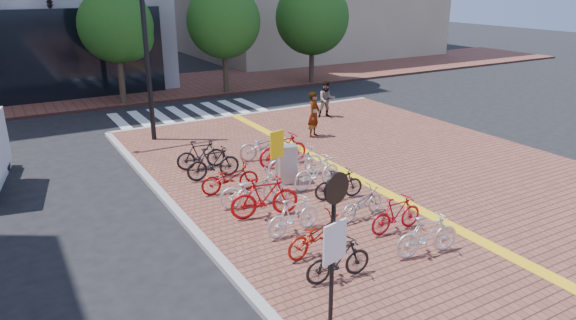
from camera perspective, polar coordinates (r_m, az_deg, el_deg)
ground at (r=14.55m, az=6.66°, el=-6.69°), size 120.00×120.00×0.00m
tactile_strip at (r=12.91m, az=27.92°, el=-11.79°), size 0.40×34.00×0.01m
kerb_north at (r=25.71m, az=-3.96°, el=5.09°), size 14.00×0.25×0.15m
far_sidewalk at (r=32.99m, az=-15.77°, el=7.57°), size 70.00×8.00×0.15m
crosswalk at (r=26.58m, az=-10.74°, el=5.12°), size 7.50×4.00×0.01m
street_trees at (r=30.82m, az=-5.29°, el=14.99°), size 16.20×4.60×6.35m
bike_0 at (r=11.35m, az=5.63°, el=-11.00°), size 1.62×0.58×0.95m
bike_1 at (r=12.37m, az=3.29°, el=-8.26°), size 1.88×0.88×0.95m
bike_2 at (r=13.23m, az=0.61°, el=-6.21°), size 1.69×0.66×0.99m
bike_3 at (r=14.12m, az=-2.63°, el=-4.14°), size 2.00×0.92×1.16m
bike_4 at (r=14.86m, az=-4.03°, el=-3.23°), size 2.03×0.93×1.03m
bike_5 at (r=15.86m, az=-6.48°, el=-1.96°), size 1.88×0.82×0.96m
bike_6 at (r=17.02m, az=-8.31°, el=-0.32°), size 1.83×0.60×1.09m
bike_7 at (r=18.03m, az=-9.66°, el=0.62°), size 1.75×0.70×1.02m
bike_8 at (r=12.66m, az=15.23°, el=-8.06°), size 1.77×0.74×1.03m
bike_9 at (r=13.63m, az=11.95°, el=-5.91°), size 1.61×0.47×0.96m
bike_10 at (r=14.28m, az=8.24°, el=-4.74°), size 1.70×0.87×0.85m
bike_11 at (r=15.38m, az=5.67°, el=-2.67°), size 1.60×0.72×0.93m
bike_12 at (r=16.12m, az=3.23°, el=-1.32°), size 1.80×0.64×1.06m
bike_13 at (r=17.05m, az=0.82°, el=-0.14°), size 2.06×0.93×1.05m
bike_14 at (r=18.05m, az=-0.54°, el=1.17°), size 1.97×0.66×1.17m
bike_15 at (r=18.74m, az=-2.56°, el=1.63°), size 2.06×0.97×1.04m
pedestrian_a at (r=21.45m, az=2.90°, el=5.07°), size 0.83×0.76×1.89m
pedestrian_b at (r=24.71m, az=4.31°, el=6.74°), size 1.02×0.91×1.72m
utility_box at (r=16.47m, az=-0.03°, el=-0.46°), size 0.68×0.57×1.26m
yellow_sign at (r=15.53m, az=-1.22°, el=1.13°), size 0.53×0.19×1.96m
notice_sign at (r=9.16m, az=5.16°, el=-8.13°), size 0.58×0.19×3.14m
traffic_light_pole at (r=20.83m, az=-19.73°, el=13.42°), size 3.47×1.34×6.47m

